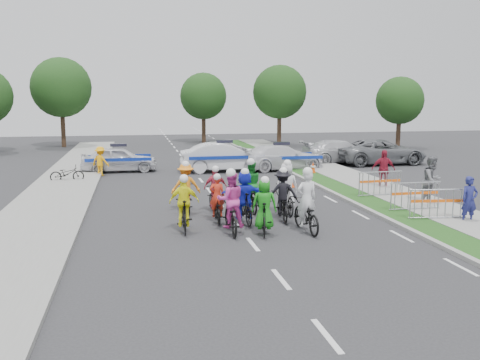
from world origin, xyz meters
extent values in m
plane|color=#28282B|center=(0.00, 0.00, 0.00)|extent=(90.00, 90.00, 0.00)
cube|color=gray|center=(5.10, 5.00, 0.06)|extent=(0.20, 60.00, 0.12)
cube|color=#184717|center=(5.80, 5.00, 0.06)|extent=(1.20, 60.00, 0.11)
cube|color=gray|center=(7.60, 5.00, 0.07)|extent=(2.40, 60.00, 0.13)
cube|color=gray|center=(-6.50, 5.00, 0.07)|extent=(3.00, 60.00, 0.13)
imported|color=black|center=(1.94, 1.12, 0.53)|extent=(0.81, 2.04, 1.05)
imported|color=white|center=(1.94, 1.07, 1.06)|extent=(0.66, 0.45, 1.76)
sphere|color=white|center=(1.94, 1.02, 1.90)|extent=(0.30, 0.30, 0.30)
imported|color=black|center=(0.59, 1.10, 0.52)|extent=(0.83, 1.79, 1.04)
imported|color=#198718|center=(0.59, 1.05, 0.96)|extent=(0.85, 0.64, 1.55)
sphere|color=white|center=(0.59, 1.00, 1.68)|extent=(0.27, 0.27, 0.27)
imported|color=black|center=(-0.39, 1.46, 0.52)|extent=(0.73, 2.00, 1.05)
imported|color=#DA3CA3|center=(-0.39, 1.41, 1.05)|extent=(0.86, 0.67, 1.74)
sphere|color=white|center=(-0.39, 1.36, 1.88)|extent=(0.30, 0.30, 0.30)
imported|color=black|center=(-1.77, 1.87, 0.52)|extent=(0.58, 1.76, 1.04)
imported|color=#FFFE1A|center=(-1.77, 1.82, 0.96)|extent=(0.93, 0.43, 1.56)
sphere|color=white|center=(-1.77, 1.77, 1.69)|extent=(0.27, 0.27, 0.27)
imported|color=black|center=(1.65, 2.84, 0.47)|extent=(0.81, 1.85, 0.94)
imported|color=black|center=(1.65, 2.79, 0.97)|extent=(1.07, 0.69, 1.57)
sphere|color=white|center=(1.65, 2.74, 1.70)|extent=(0.27, 0.27, 0.27)
imported|color=black|center=(0.28, 2.58, 0.53)|extent=(0.64, 1.81, 1.07)
imported|color=#1D2BDB|center=(0.28, 2.53, 0.98)|extent=(1.52, 0.59, 1.60)
sphere|color=white|center=(0.28, 2.48, 1.73)|extent=(0.28, 0.28, 0.28)
imported|color=black|center=(-0.57, 2.99, 0.43)|extent=(0.64, 1.65, 0.85)
imported|color=red|center=(-0.57, 2.94, 0.89)|extent=(0.53, 0.36, 1.42)
sphere|color=white|center=(-0.57, 2.89, 1.53)|extent=(0.25, 0.25, 0.25)
imported|color=black|center=(2.05, 3.70, 0.57)|extent=(0.55, 1.89, 1.13)
imported|color=white|center=(2.05, 3.65, 1.03)|extent=(0.83, 0.55, 1.70)
sphere|color=white|center=(2.05, 3.60, 1.83)|extent=(0.29, 0.29, 0.29)
imported|color=black|center=(0.87, 4.38, 0.51)|extent=(0.69, 1.95, 1.02)
imported|color=#177E25|center=(0.87, 4.33, 1.03)|extent=(0.83, 0.65, 1.70)
sphere|color=white|center=(0.87, 4.28, 1.83)|extent=(0.29, 0.29, 0.29)
imported|color=black|center=(-0.39, 4.54, 0.49)|extent=(0.66, 1.68, 0.98)
imported|color=#CA3852|center=(-0.39, 4.49, 0.92)|extent=(0.90, 0.47, 1.47)
sphere|color=white|center=(-0.39, 4.44, 1.59)|extent=(0.26, 0.26, 0.26)
imported|color=black|center=(-1.45, 4.68, 0.49)|extent=(0.69, 1.87, 0.98)
imported|color=orange|center=(-1.45, 4.63, 0.99)|extent=(1.06, 0.63, 1.63)
sphere|color=white|center=(-1.45, 4.58, 1.76)|extent=(0.28, 0.28, 0.28)
imported|color=silver|center=(-4.11, 16.00, 0.71)|extent=(4.22, 1.78, 1.42)
imported|color=silver|center=(1.70, 14.96, 0.81)|extent=(4.92, 1.78, 1.61)
imported|color=silver|center=(5.02, 15.02, 0.72)|extent=(5.22, 2.78, 1.44)
imported|color=silver|center=(9.53, 17.33, 0.73)|extent=(5.14, 2.33, 1.46)
imported|color=slate|center=(11.80, 16.26, 0.77)|extent=(5.65, 2.74, 1.55)
imported|color=navy|center=(7.56, 1.08, 0.79)|extent=(0.58, 0.38, 1.59)
imported|color=slate|center=(8.01, 4.10, 0.96)|extent=(1.16, 1.06, 1.93)
imported|color=maroon|center=(7.81, 7.84, 0.90)|extent=(1.13, 0.70, 1.80)
imported|color=#FEAA0D|center=(-5.03, 14.65, 0.78)|extent=(1.16, 1.02, 1.55)
cube|color=#F24C0C|center=(3.84, 9.22, 0.01)|extent=(0.40, 0.40, 0.03)
cone|color=#F24C0C|center=(3.84, 9.22, 0.35)|extent=(0.36, 0.36, 0.70)
cylinder|color=silver|center=(3.84, 9.22, 0.45)|extent=(0.29, 0.29, 0.08)
cube|color=#F24C0C|center=(6.16, 12.76, 0.01)|extent=(0.40, 0.40, 0.03)
cone|color=#F24C0C|center=(6.16, 12.76, 0.35)|extent=(0.36, 0.36, 0.70)
cylinder|color=silver|center=(6.16, 12.76, 0.45)|extent=(0.29, 0.29, 0.08)
imported|color=black|center=(-6.54, 12.77, 0.42)|extent=(1.65, 0.71, 0.84)
cylinder|color=#382619|center=(9.00, 30.00, 1.62)|extent=(0.36, 0.36, 3.25)
sphere|color=#133C16|center=(9.00, 30.00, 4.55)|extent=(4.55, 4.55, 4.55)
cylinder|color=#382619|center=(18.00, 26.00, 1.38)|extent=(0.36, 0.36, 2.75)
sphere|color=#133C16|center=(18.00, 26.00, 3.85)|extent=(3.85, 3.85, 3.85)
cylinder|color=#382619|center=(-9.00, 32.00, 1.75)|extent=(0.36, 0.36, 3.50)
sphere|color=#133C16|center=(-9.00, 32.00, 4.90)|extent=(4.90, 4.90, 4.90)
cylinder|color=#382619|center=(3.00, 34.00, 1.50)|extent=(0.36, 0.36, 3.00)
sphere|color=#133C16|center=(3.00, 34.00, 4.20)|extent=(4.20, 4.20, 4.20)
camera|label=1|loc=(-3.23, -14.42, 4.18)|focal=40.00mm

